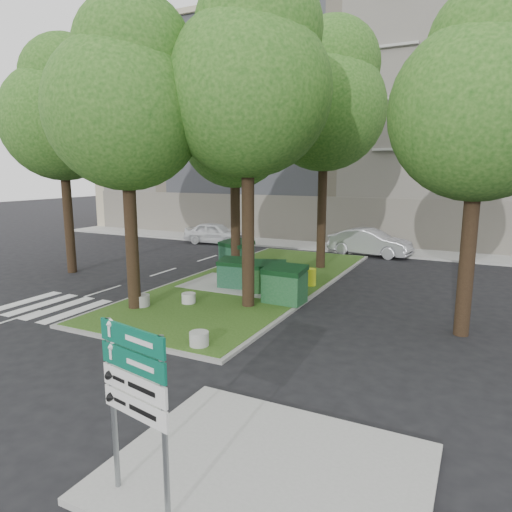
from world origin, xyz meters
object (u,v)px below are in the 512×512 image
Objects in this scene: tree_median_near_left at (128,95)px; tree_street_right at (485,94)px; bollard_mid at (189,298)px; tree_median_mid at (237,124)px; tree_street_left at (63,110)px; car_white at (215,233)px; dumpster_c at (269,277)px; dumpster_d at (285,284)px; litter_bin at (311,277)px; car_silver at (370,242)px; bollard_left at (142,300)px; bollard_right at (199,339)px; dumpster_b at (235,273)px; directional_sign at (136,388)px; tree_median_near_right at (251,75)px; dumpster_a at (236,255)px; tree_median_far at (327,97)px.

tree_median_near_left is 1.05× the size of tree_street_right.
tree_median_mid is at bearing 98.78° from bollard_mid.
car_white is (1.58, 10.65, -6.92)m from tree_street_left.
dumpster_d is at bearing -63.80° from dumpster_c.
tree_street_left reaches higher than car_white.
dumpster_d reaches higher than bollard_mid.
tree_median_near_left is at bearing -128.00° from litter_bin.
bollard_mid is at bearing 172.27° from car_silver.
dumpster_c is at bearing 49.36° from bollard_left.
car_silver is (-5.56, 11.95, -6.20)m from tree_street_right.
litter_bin is (1.17, 1.71, -0.24)m from dumpster_c.
bollard_right is 0.74× the size of litter_bin.
tree_street_left is 17.54m from tree_street_right.
directional_sign is at bearing -74.01° from dumpster_b.
dumpster_c is 2.79× the size of bollard_left.
tree_median_near_right reaches higher than dumpster_a.
bollard_right is (3.95, -2.06, -7.00)m from tree_median_near_left.
bollard_left is (-4.39, -2.72, -0.47)m from dumpster_d.
bollard_right is (2.27, -6.14, -0.39)m from dumpster_b.
bollard_mid is (1.23, -5.87, -0.53)m from dumpster_a.
dumpster_b is at bearing 158.51° from dumpster_d.
dumpster_d is at bearing 31.80° from bollard_left.
tree_street_left is at bearing 164.82° from bollard_mid.
dumpster_c is (3.28, 3.98, -6.60)m from tree_median_near_left.
tree_median_near_right is 6.00× the size of dumpster_a.
tree_median_far is 9.85m from tree_street_right.
dumpster_a is (-10.42, 4.61, -6.15)m from tree_street_right.
dumpster_d is 2.70× the size of bollard_left.
litter_bin is at bearing -134.51° from car_white.
dumpster_b is 4.25m from bollard_left.
directional_sign is at bearing -111.30° from tree_street_right.
directional_sign is (6.08, -14.06, -5.07)m from tree_median_mid.
car_white is (-7.10, 10.07, 0.02)m from dumpster_b.
bollard_left is at bearing -167.53° from tree_street_right.
dumpster_a is 8.80m from car_silver.
directional_sign is (-3.92, -10.06, -5.07)m from tree_street_right.
tree_median_mid is 0.91× the size of tree_street_left.
dumpster_c is at bearing 50.51° from tree_median_near_left.
tree_median_far is 8.74m from litter_bin.
dumpster_d is 2.11× the size of litter_bin.
dumpster_a is 1.20× the size of dumpster_c.
dumpster_a is at bearing -146.60° from tree_median_far.
dumpster_b is 0.53× the size of directional_sign.
car_white is at bearing 110.97° from tree_median_near_left.
tree_median_far is at bearing 173.57° from car_silver.
tree_street_left is at bearing 153.43° from tree_median_near_left.
tree_street_right is 12.63m from bollard_left.
litter_bin is (0.95, 3.69, -7.50)m from tree_median_near_right.
bollard_right is (0.25, -11.56, -8.01)m from tree_median_far.
tree_median_mid is 7.64m from litter_bin.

